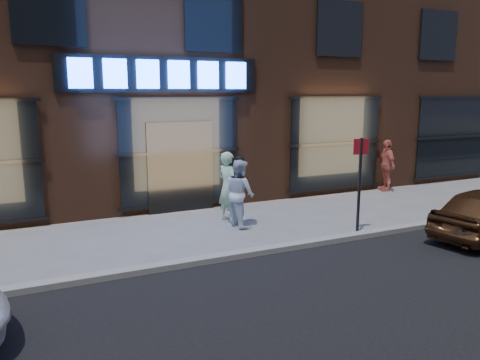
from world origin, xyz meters
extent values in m
plane|color=slate|center=(0.00, 0.00, 0.00)|extent=(90.00, 90.00, 0.00)
cube|color=gray|center=(0.00, 0.00, 0.06)|extent=(60.00, 0.25, 0.12)
cube|color=#54301E|center=(0.00, 8.00, 5.00)|extent=(30.00, 8.00, 10.00)
cube|color=black|center=(-0.40, 3.95, 3.60)|extent=(5.20, 0.06, 0.90)
cube|color=black|center=(0.00, 3.92, 1.20)|extent=(1.80, 0.10, 2.40)
cube|color=#FFBF72|center=(0.00, 3.98, 1.60)|extent=(3.00, 0.04, 2.60)
cube|color=black|center=(0.00, 3.94, 1.60)|extent=(3.20, 0.06, 2.80)
cube|color=#FFBF72|center=(5.00, 3.98, 1.60)|extent=(3.00, 0.04, 2.60)
cube|color=black|center=(5.00, 3.94, 1.60)|extent=(3.20, 0.06, 2.80)
cube|color=#FFBF72|center=(10.00, 3.98, 1.60)|extent=(3.00, 0.04, 2.60)
cube|color=black|center=(10.00, 3.94, 1.60)|extent=(3.20, 0.06, 2.80)
cube|color=black|center=(-3.00, 3.94, 5.00)|extent=(1.60, 0.06, 1.60)
cube|color=black|center=(1.00, 3.94, 5.00)|extent=(1.60, 0.06, 1.60)
cube|color=black|center=(5.00, 3.94, 5.00)|extent=(1.60, 0.06, 1.60)
cube|color=black|center=(9.00, 3.94, 5.00)|extent=(1.60, 0.06, 1.60)
cube|color=#2659FF|center=(-2.40, 3.88, 3.60)|extent=(0.55, 0.12, 0.70)
cube|color=#2659FF|center=(-1.60, 3.88, 3.60)|extent=(0.55, 0.12, 0.70)
cube|color=#2659FF|center=(-0.80, 3.88, 3.60)|extent=(0.55, 0.12, 0.70)
cube|color=#2659FF|center=(0.00, 3.88, 3.60)|extent=(0.55, 0.12, 0.70)
cube|color=#2659FF|center=(0.80, 3.88, 3.60)|extent=(0.55, 0.12, 0.70)
cube|color=#2659FF|center=(1.60, 3.88, 3.60)|extent=(0.55, 0.12, 0.70)
imported|color=#BAF5C4|center=(0.74, 2.47, 0.87)|extent=(0.60, 0.74, 1.74)
imported|color=white|center=(0.83, 1.96, 0.81)|extent=(0.72, 0.87, 1.62)
imported|color=#D56957|center=(6.87, 3.70, 0.83)|extent=(0.64, 1.04, 1.66)
cylinder|color=#262628|center=(2.99, 0.29, 1.09)|extent=(0.07, 0.07, 2.18)
cube|color=maroon|center=(2.99, 0.29, 1.99)|extent=(0.34, 0.12, 0.35)
camera|label=1|loc=(-3.73, -7.85, 3.18)|focal=35.00mm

